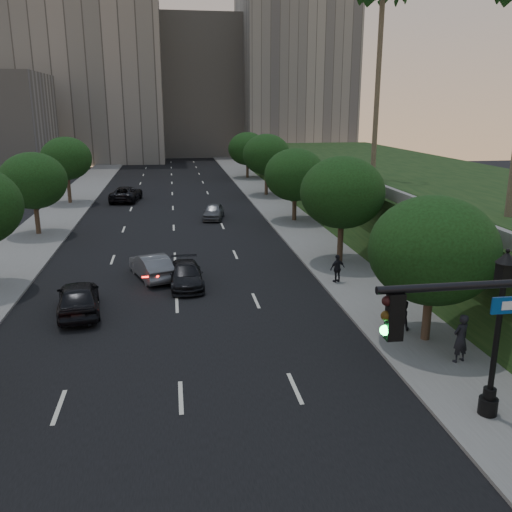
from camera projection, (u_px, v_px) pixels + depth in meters
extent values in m
plane|color=black|center=(185.00, 499.00, 13.75)|extent=(160.00, 160.00, 0.00)
cube|color=black|center=(174.00, 233.00, 42.31)|extent=(16.00, 140.00, 0.02)
cube|color=slate|center=(302.00, 228.00, 43.81)|extent=(4.50, 140.00, 0.15)
cube|color=slate|center=(37.00, 237.00, 40.77)|extent=(4.50, 140.00, 0.15)
cube|color=black|center=(452.00, 205.00, 43.13)|extent=(18.00, 90.00, 4.00)
cube|color=slate|center=(351.00, 178.00, 41.24)|extent=(0.35, 90.00, 0.70)
cube|color=gray|center=(86.00, 68.00, 94.97)|extent=(26.00, 20.00, 32.00)
cube|color=gray|center=(198.00, 88.00, 108.26)|extent=(22.00, 18.00, 26.00)
cube|color=gray|center=(293.00, 61.00, 103.87)|extent=(20.00, 22.00, 36.00)
cylinder|color=#38281C|center=(427.00, 310.00, 22.51)|extent=(0.36, 0.36, 2.86)
ellipsoid|color=black|center=(433.00, 250.00, 21.82)|extent=(5.20, 5.20, 4.42)
cylinder|color=#38281C|center=(340.00, 239.00, 33.89)|extent=(0.36, 0.36, 3.21)
ellipsoid|color=black|center=(342.00, 192.00, 33.11)|extent=(5.20, 5.20, 4.42)
cylinder|color=#38281C|center=(294.00, 205.00, 46.31)|extent=(0.36, 0.36, 2.86)
ellipsoid|color=black|center=(295.00, 175.00, 45.61)|extent=(5.20, 5.20, 4.42)
cylinder|color=#38281C|center=(266.00, 181.00, 59.59)|extent=(0.36, 0.36, 3.21)
ellipsoid|color=black|center=(266.00, 154.00, 58.81)|extent=(5.20, 5.20, 4.42)
cylinder|color=#38281C|center=(247.00, 168.00, 73.92)|extent=(0.36, 0.36, 2.86)
ellipsoid|color=black|center=(247.00, 149.00, 73.22)|extent=(5.20, 5.20, 4.42)
cylinder|color=#38281C|center=(37.00, 216.00, 41.34)|extent=(0.36, 0.36, 2.99)
ellipsoid|color=black|center=(33.00, 181.00, 40.61)|extent=(5.00, 5.00, 4.25)
cylinder|color=#38281C|center=(69.00, 188.00, 54.63)|extent=(0.36, 0.36, 3.26)
ellipsoid|color=black|center=(66.00, 158.00, 53.83)|extent=(5.00, 5.00, 4.25)
cylinder|color=#4C4233|center=(378.00, 84.00, 41.67)|extent=(0.40, 0.40, 14.50)
cylinder|color=black|center=(509.00, 284.00, 10.55)|extent=(5.40, 0.16, 0.16)
cube|color=black|center=(395.00, 317.00, 10.36)|extent=(0.32, 0.22, 0.95)
sphere|color=black|center=(387.00, 301.00, 10.24)|extent=(0.20, 0.20, 0.20)
sphere|color=#3F2B0A|center=(386.00, 316.00, 10.32)|extent=(0.20, 0.20, 0.20)
sphere|color=#19F24C|center=(385.00, 330.00, 10.40)|extent=(0.20, 0.20, 0.20)
cylinder|color=black|center=(488.00, 408.00, 17.25)|extent=(0.60, 0.60, 0.70)
cylinder|color=black|center=(489.00, 394.00, 17.11)|extent=(0.40, 0.40, 0.40)
cylinder|color=black|center=(497.00, 337.00, 16.59)|extent=(0.18, 0.18, 3.60)
cube|color=black|center=(505.00, 273.00, 16.04)|extent=(0.42, 0.42, 0.70)
cone|color=black|center=(507.00, 257.00, 15.91)|extent=(0.64, 0.64, 0.35)
sphere|color=black|center=(508.00, 251.00, 15.86)|extent=(0.14, 0.14, 0.14)
imported|color=black|center=(78.00, 297.00, 25.85)|extent=(2.57, 5.00, 1.63)
imported|color=#5B5E62|center=(152.00, 266.00, 31.17)|extent=(2.87, 4.68, 1.45)
imported|color=black|center=(126.00, 194.00, 56.39)|extent=(3.38, 5.96, 1.57)
imported|color=black|center=(186.00, 275.00, 29.83)|extent=(1.91, 4.45, 1.28)
imported|color=#585B5F|center=(213.00, 211.00, 47.55)|extent=(2.39, 4.31, 1.39)
imported|color=black|center=(461.00, 338.00, 20.57)|extent=(0.82, 0.67, 1.93)
imported|color=black|center=(400.00, 310.00, 23.61)|extent=(0.97, 0.82, 1.77)
imported|color=black|center=(337.00, 268.00, 30.00)|extent=(1.00, 0.66, 1.58)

